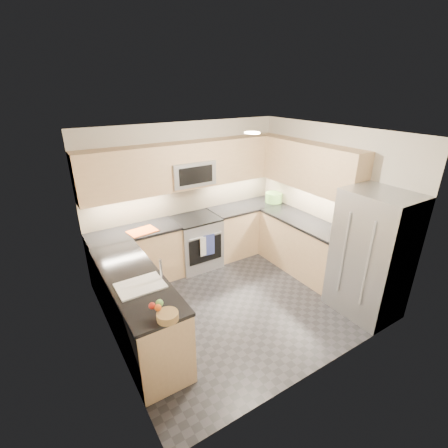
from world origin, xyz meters
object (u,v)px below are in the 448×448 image
refrigerator (372,255)px  fruit_basket (168,316)px  gas_range (196,242)px  microwave (190,173)px  utensil_bowl (274,197)px  cutting_board (142,231)px

refrigerator → fruit_basket: size_ratio=8.39×
refrigerator → gas_range: bearing=120.9°
gas_range → fruit_basket: (-1.46, -2.21, 0.52)m
refrigerator → microwave: bearing=119.6°
utensil_bowl → cutting_board: utensil_bowl is taller
utensil_bowl → fruit_basket: utensil_bowl is taller
cutting_board → fruit_basket: bearing=-102.7°
refrigerator → fruit_basket: bearing=175.9°
gas_range → cutting_board: size_ratio=2.12×
cutting_board → fruit_basket: fruit_basket is taller
gas_range → cutting_board: (-0.98, -0.09, 0.49)m
cutting_board → utensil_bowl: bearing=-0.3°
gas_range → cutting_board: 1.10m
utensil_bowl → refrigerator: bearing=-95.2°
microwave → utensil_bowl: microwave is taller
gas_range → microwave: 1.25m
utensil_bowl → microwave: bearing=172.2°
utensil_bowl → cutting_board: (-2.64, 0.01, -0.09)m
refrigerator → cutting_board: bearing=136.1°
microwave → cutting_board: size_ratio=1.77×
microwave → utensil_bowl: (1.66, -0.23, -0.67)m
microwave → fruit_basket: (-1.46, -2.34, -0.72)m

